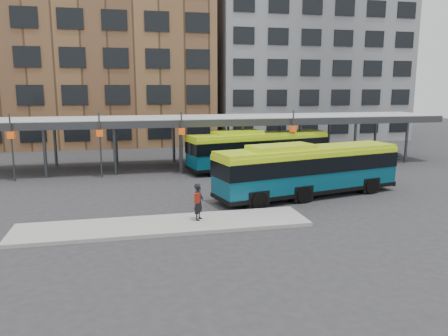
# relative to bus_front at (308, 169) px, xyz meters

# --- Properties ---
(ground) EXTENTS (120.00, 120.00, 0.00)m
(ground) POSITION_rel_bus_front_xyz_m (-3.61, -1.08, -1.72)
(ground) COLOR #28282B
(ground) RESTS_ON ground
(boarding_island) EXTENTS (14.00, 3.00, 0.18)m
(boarding_island) POSITION_rel_bus_front_xyz_m (-9.11, -4.08, -1.63)
(boarding_island) COLOR gray
(boarding_island) RESTS_ON ground
(canopy) EXTENTS (40.00, 6.53, 4.80)m
(canopy) POSITION_rel_bus_front_xyz_m (-3.67, 11.79, 2.19)
(canopy) COLOR #999B9E
(canopy) RESTS_ON ground
(building_brick) EXTENTS (26.00, 14.00, 22.00)m
(building_brick) POSITION_rel_bus_front_xyz_m (-13.61, 30.92, 9.28)
(building_brick) COLOR brown
(building_brick) RESTS_ON ground
(building_grey) EXTENTS (24.00, 14.00, 20.00)m
(building_grey) POSITION_rel_bus_front_xyz_m (12.39, 30.92, 8.28)
(building_grey) COLOR slate
(building_grey) RESTS_ON ground
(bus_front) EXTENTS (12.25, 5.15, 3.30)m
(bus_front) POSITION_rel_bus_front_xyz_m (0.00, 0.00, 0.00)
(bus_front) COLOR #074156
(bus_front) RESTS_ON ground
(bus_rear) EXTENTS (12.06, 4.96, 3.25)m
(bus_rear) POSITION_rel_bus_front_xyz_m (-0.33, 9.17, -0.03)
(bus_rear) COLOR #074156
(bus_rear) RESTS_ON ground
(pedestrian) EXTENTS (0.71, 0.79, 1.82)m
(pedestrian) POSITION_rel_bus_front_xyz_m (-7.39, -3.87, -0.61)
(pedestrian) COLOR black
(pedestrian) RESTS_ON boarding_island
(bike_rack) EXTENTS (7.69, 1.65, 1.05)m
(bike_rack) POSITION_rel_bus_front_xyz_m (10.11, 10.99, -1.24)
(bike_rack) COLOR slate
(bike_rack) RESTS_ON ground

